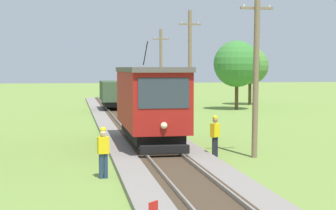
# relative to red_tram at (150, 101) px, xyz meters

# --- Properties ---
(red_tram) EXTENTS (2.60, 8.54, 4.79)m
(red_tram) POSITION_rel_red_tram_xyz_m (0.00, 0.00, 0.00)
(red_tram) COLOR maroon
(red_tram) RESTS_ON rail_right
(freight_car) EXTENTS (2.40, 5.20, 2.31)m
(freight_car) POSITION_rel_red_tram_xyz_m (-0.00, 22.07, -0.64)
(freight_car) COLOR #384C33
(freight_car) RESTS_ON rail_right
(utility_pole_near_tram) EXTENTS (1.40, 0.46, 7.12)m
(utility_pole_near_tram) POSITION_rel_red_tram_xyz_m (3.91, -3.94, 1.46)
(utility_pole_near_tram) COLOR #7A664C
(utility_pole_near_tram) RESTS_ON ground
(utility_pole_mid) EXTENTS (1.40, 0.33, 7.51)m
(utility_pole_mid) POSITION_rel_red_tram_xyz_m (3.91, 9.14, 1.66)
(utility_pole_mid) COLOR #7A664C
(utility_pole_mid) RESTS_ON ground
(utility_pole_far) EXTENTS (1.40, 0.35, 7.12)m
(utility_pole_far) POSITION_rel_red_tram_xyz_m (3.91, 21.02, 1.46)
(utility_pole_far) COLOR #7A664C
(utility_pole_far) RESTS_ON ground
(gravel_pile) EXTENTS (2.73, 2.73, 1.37)m
(gravel_pile) POSITION_rel_red_tram_xyz_m (3.52, 22.64, -1.51)
(gravel_pile) COLOR #9E998E
(gravel_pile) RESTS_ON ground
(track_worker) EXTENTS (0.42, 0.31, 1.78)m
(track_worker) POSITION_rel_red_tram_xyz_m (-2.63, -7.16, -1.21)
(track_worker) COLOR navy
(track_worker) RESTS_ON ground
(second_worker) EXTENTS (0.45, 0.42, 1.78)m
(second_worker) POSITION_rel_red_tram_xyz_m (2.30, -3.41, -1.21)
(second_worker) COLOR black
(second_worker) RESTS_ON ground
(tree_left_near) EXTENTS (3.76, 3.76, 5.89)m
(tree_left_near) POSITION_rel_red_tram_xyz_m (14.22, 27.93, 1.80)
(tree_left_near) COLOR #4C3823
(tree_left_near) RESTS_ON ground
(tree_left_far) EXTENTS (4.19, 4.19, 6.24)m
(tree_left_far) POSITION_rel_red_tram_xyz_m (10.95, 21.83, 1.94)
(tree_left_far) COLOR #4C3823
(tree_left_far) RESTS_ON ground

